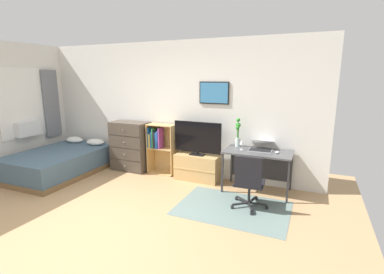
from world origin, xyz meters
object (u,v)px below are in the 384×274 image
Objects in this scene: office_chair at (249,181)px; dresser at (130,146)px; computer_mouse at (277,152)px; bamboo_vase at (238,132)px; bookshelf at (160,145)px; desk at (259,157)px; wine_glass at (242,142)px; bed at (60,162)px; laptop at (261,146)px; television at (197,138)px; tv_stand at (198,167)px.

dresser is at bearing 159.18° from office_chair.
computer_mouse is 0.20× the size of bamboo_vase.
bookshelf reaches higher than desk.
computer_mouse is at bearing 2.64° from wine_glass.
bed is 2.14m from bookshelf.
laptop is 4.23× the size of computer_mouse.
television reaches higher than bed.
tv_stand is 0.59m from television.
desk is 1.34× the size of office_chair.
computer_mouse is (4.30, 0.70, 0.51)m from bed.
dresser is 2.40× the size of laptop.
office_chair is at bearing -65.21° from bamboo_vase.
tv_stand is 1.10m from wine_glass.
dresser is 1.01× the size of bookshelf.
dresser is at bearing 177.93° from computer_mouse.
bed is 4.07m from desk.
computer_mouse is (0.30, -0.13, -0.05)m from laptop.
wine_glass is at bearing -177.36° from computer_mouse.
television is (1.57, -0.01, 0.31)m from dresser.
television is at bearing 179.35° from laptop.
laptop is at bearing 85.95° from office_chair.
office_chair is at bearing -112.24° from computer_mouse.
bookshelf is at bearing 22.83° from bed.
tv_stand is at bearing 170.26° from wine_glass.
tv_stand is 1.24m from desk.
wine_glass is (-0.31, -0.16, 0.07)m from laptop.
dresser reaches higher than computer_mouse.
computer_mouse is at bearing -3.94° from television.
bed is 2.97m from television.
laptop is 2.45× the size of wine_glass.
laptop is (0.02, 0.05, 0.20)m from desk.
desk is at bearing 164.73° from computer_mouse.
laptop reaches higher than tv_stand.
television is 1.51m from computer_mouse.
desk is (1.19, -0.04, 0.35)m from tv_stand.
desk is at bearing 87.46° from office_chair.
office_chair is at bearing -88.79° from desk.
wine_glass is at bearing -154.40° from laptop.
desk is (2.76, -0.02, 0.08)m from dresser.
computer_mouse is 0.58× the size of wine_glass.
television is at bearing 171.66° from wine_glass.
computer_mouse is at bearing -4.28° from bookshelf.
dresser is 1.99× the size of bamboo_vase.
wine_glass is at bearing -158.02° from desk.
television is at bearing -4.86° from bookshelf.
bamboo_vase is (-0.44, 0.06, 0.20)m from laptop.
bamboo_vase is (1.64, 0.02, 0.40)m from bookshelf.
bookshelf reaches higher than office_chair.
laptop is at bearing 27.67° from wine_glass.
laptop is at bearing 155.90° from computer_mouse.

